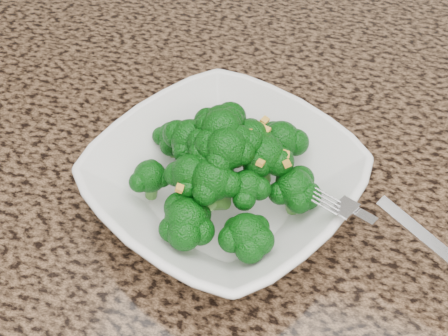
% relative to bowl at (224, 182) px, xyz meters
% --- Properties ---
extents(granite_counter, '(1.64, 1.04, 0.03)m').
position_rel_bowl_xyz_m(granite_counter, '(0.13, 0.03, -0.04)').
color(granite_counter, brown).
rests_on(granite_counter, cabinet).
extents(bowl, '(0.32, 0.32, 0.06)m').
position_rel_bowl_xyz_m(bowl, '(0.00, 0.00, 0.00)').
color(bowl, white).
rests_on(bowl, granite_counter).
extents(broccoli_pile, '(0.21, 0.21, 0.07)m').
position_rel_bowl_xyz_m(broccoli_pile, '(0.00, 0.00, 0.06)').
color(broccoli_pile, '#084D0B').
rests_on(broccoli_pile, bowl).
extents(garlic_topping, '(0.13, 0.13, 0.01)m').
position_rel_bowl_xyz_m(garlic_topping, '(0.00, 0.00, 0.10)').
color(garlic_topping, gold).
rests_on(garlic_topping, broccoli_pile).
extents(fork, '(0.16, 0.09, 0.01)m').
position_rel_bowl_xyz_m(fork, '(0.14, -0.03, 0.04)').
color(fork, silver).
rests_on(fork, bowl).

